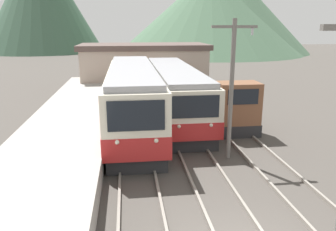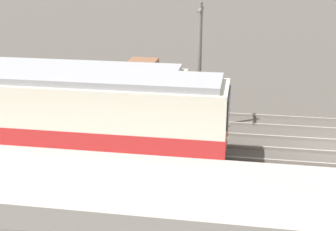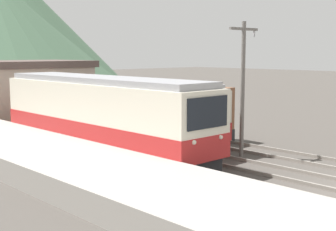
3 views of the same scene
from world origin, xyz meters
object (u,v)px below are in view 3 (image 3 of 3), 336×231
commuter_train_left (102,118)px  shunting_locomotive (192,118)px  catenary_mast_mid (243,83)px  commuter_train_center (119,112)px

commuter_train_left → shunting_locomotive: size_ratio=2.91×
shunting_locomotive → catenary_mast_mid: (-1.49, -4.59, 2.26)m
commuter_train_left → catenary_mast_mid: catenary_mast_mid is taller
shunting_locomotive → catenary_mast_mid: bearing=-108.0°
catenary_mast_mid → commuter_train_left: bearing=129.5°
commuter_train_center → shunting_locomotive: size_ratio=2.95×
catenary_mast_mid → commuter_train_center: bearing=101.4°
commuter_train_left → catenary_mast_mid: (4.31, -5.23, 1.74)m
commuter_train_left → catenary_mast_mid: bearing=-50.5°
commuter_train_center → catenary_mast_mid: bearing=-78.6°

